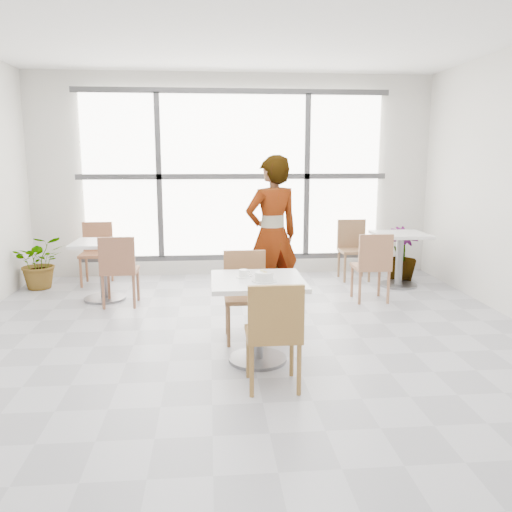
{
  "coord_description": "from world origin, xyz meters",
  "views": [
    {
      "loc": [
        -0.37,
        -4.47,
        1.8
      ],
      "look_at": [
        0.0,
        -0.3,
        1.0
      ],
      "focal_mm": 36.85,
      "sensor_mm": 36.0,
      "label": 1
    }
  ],
  "objects": [
    {
      "name": "floor",
      "position": [
        0.0,
        0.0,
        0.0
      ],
      "size": [
        7.0,
        7.0,
        0.0
      ],
      "primitive_type": "plane",
      "color": "#9E9EA5",
      "rests_on": "ground"
    },
    {
      "name": "ceiling",
      "position": [
        0.0,
        0.0,
        3.0
      ],
      "size": [
        7.0,
        7.0,
        0.0
      ],
      "primitive_type": "plane",
      "rotation": [
        3.14,
        0.0,
        0.0
      ],
      "color": "white",
      "rests_on": "ground"
    },
    {
      "name": "wall_back",
      "position": [
        0.0,
        3.5,
        1.5
      ],
      "size": [
        6.0,
        0.0,
        6.0
      ],
      "primitive_type": "plane",
      "rotation": [
        1.57,
        0.0,
        0.0
      ],
      "color": "silver",
      "rests_on": "ground"
    },
    {
      "name": "wall_front",
      "position": [
        0.0,
        -3.5,
        1.5
      ],
      "size": [
        6.0,
        0.0,
        6.0
      ],
      "primitive_type": "plane",
      "rotation": [
        -1.57,
        0.0,
        0.0
      ],
      "color": "silver",
      "rests_on": "ground"
    },
    {
      "name": "window",
      "position": [
        0.0,
        3.44,
        1.5
      ],
      "size": [
        4.6,
        0.07,
        2.52
      ],
      "color": "white",
      "rests_on": "ground"
    },
    {
      "name": "main_table",
      "position": [
        0.04,
        -0.05,
        0.52
      ],
      "size": [
        0.8,
        0.8,
        0.75
      ],
      "color": "silver",
      "rests_on": "ground"
    },
    {
      "name": "chair_near",
      "position": [
        0.11,
        -0.67,
        0.5
      ],
      "size": [
        0.42,
        0.42,
        0.87
      ],
      "rotation": [
        0.0,
        0.0,
        3.14
      ],
      "color": "olive",
      "rests_on": "ground"
    },
    {
      "name": "chair_far",
      "position": [
        -0.03,
        0.58,
        0.5
      ],
      "size": [
        0.42,
        0.42,
        0.87
      ],
      "color": "brown",
      "rests_on": "ground"
    },
    {
      "name": "oatmeal_bowl",
      "position": [
        0.08,
        -0.15,
        0.79
      ],
      "size": [
        0.21,
        0.21,
        0.09
      ],
      "color": "silver",
      "rests_on": "main_table"
    },
    {
      "name": "coffee_cup",
      "position": [
        -0.08,
        0.02,
        0.78
      ],
      "size": [
        0.16,
        0.13,
        0.07
      ],
      "color": "white",
      "rests_on": "main_table"
    },
    {
      "name": "person",
      "position": [
        0.34,
        1.42,
        0.91
      ],
      "size": [
        0.77,
        0.64,
        1.81
      ],
      "primitive_type": "imported",
      "rotation": [
        0.0,
        0.0,
        3.51
      ],
      "color": "black",
      "rests_on": "ground"
    },
    {
      "name": "bg_table_left",
      "position": [
        -1.72,
        2.15,
        0.49
      ],
      "size": [
        0.7,
        0.7,
        0.75
      ],
      "color": "silver",
      "rests_on": "ground"
    },
    {
      "name": "bg_table_right",
      "position": [
        2.26,
        2.51,
        0.49
      ],
      "size": [
        0.7,
        0.7,
        0.75
      ],
      "color": "silver",
      "rests_on": "ground"
    },
    {
      "name": "bg_chair_left_near",
      "position": [
        -1.46,
        1.8,
        0.5
      ],
      "size": [
        0.42,
        0.42,
        0.87
      ],
      "rotation": [
        0.0,
        0.0,
        3.14
      ],
      "color": "brown",
      "rests_on": "ground"
    },
    {
      "name": "bg_chair_left_far",
      "position": [
        -1.98,
        3.06,
        0.5
      ],
      "size": [
        0.42,
        0.42,
        0.87
      ],
      "color": "#925A3B",
      "rests_on": "ground"
    },
    {
      "name": "bg_chair_right_near",
      "position": [
        1.63,
        1.74,
        0.5
      ],
      "size": [
        0.42,
        0.42,
        0.87
      ],
      "rotation": [
        0.0,
        0.0,
        3.14
      ],
      "color": "#9A6647",
      "rests_on": "ground"
    },
    {
      "name": "bg_chair_right_far",
      "position": [
        1.74,
        3.03,
        0.5
      ],
      "size": [
        0.42,
        0.42,
        0.87
      ],
      "color": "brown",
      "rests_on": "ground"
    },
    {
      "name": "plant_left",
      "position": [
        -2.7,
        2.83,
        0.37
      ],
      "size": [
        0.81,
        0.75,
        0.74
      ],
      "primitive_type": "imported",
      "rotation": [
        0.0,
        0.0,
        0.31
      ],
      "color": "#4A7534",
      "rests_on": "ground"
    },
    {
      "name": "plant_right",
      "position": [
        2.42,
        2.85,
        0.39
      ],
      "size": [
        0.53,
        0.53,
        0.78
      ],
      "primitive_type": "imported",
      "rotation": [
        0.0,
        0.0,
        0.24
      ],
      "color": "#528347",
      "rests_on": "ground"
    }
  ]
}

